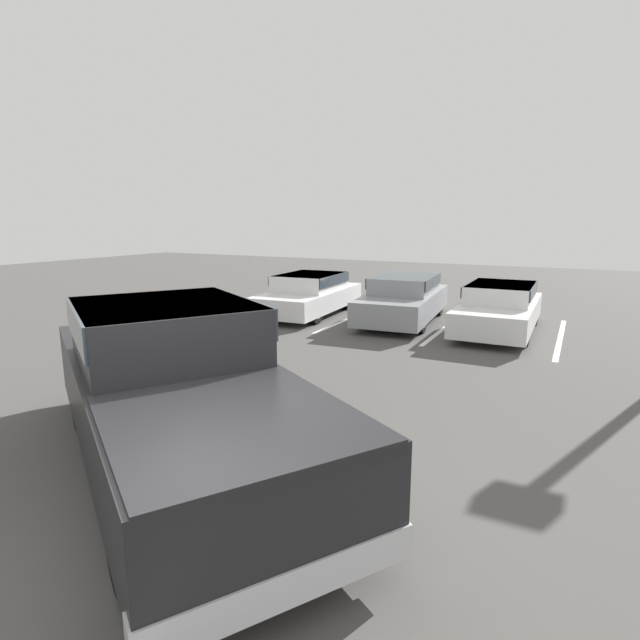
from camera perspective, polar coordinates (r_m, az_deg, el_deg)
The scene contains 9 objects.
ground_plane at distance 5.06m, azimuth -12.91°, elevation -23.17°, with size 60.00×60.00×0.00m, color #4C4947.
stall_stripe_a at distance 16.12m, azimuth -5.45°, elevation 1.18°, with size 0.12×4.79×0.01m, color white.
stall_stripe_b at distance 14.80m, azimuth 3.66°, elevation 0.29°, with size 0.12×4.79×0.01m, color white.
stall_stripe_c at distance 13.92m, azimuth 14.23°, elevation -0.74°, with size 0.12×4.79×0.01m, color white.
stall_stripe_d at distance 13.58m, azimuth 25.76°, elevation -1.85°, with size 0.12×4.79×0.01m, color white.
pickup_truck at distance 6.02m, azimuth -16.16°, elevation -7.46°, with size 6.08×4.88×1.90m.
parked_sedan_a at distance 15.28m, azimuth -1.21°, elevation 3.15°, with size 2.09×4.52×1.23m.
parked_sedan_b at distance 14.34m, azimuth 9.56°, elevation 2.58°, with size 2.15×4.63×1.30m.
parked_sedan_c at distance 13.66m, azimuth 19.84°, elevation 1.50°, with size 1.77×4.52×1.23m.
Camera 1 is at (2.80, -3.11, 2.85)m, focal length 28.00 mm.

